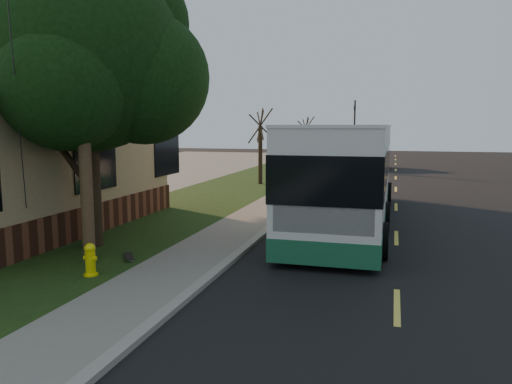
# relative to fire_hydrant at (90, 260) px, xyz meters

# --- Properties ---
(ground) EXTENTS (120.00, 120.00, 0.00)m
(ground) POSITION_rel_fire_hydrant_xyz_m (2.60, 0.00, -0.43)
(ground) COLOR black
(ground) RESTS_ON ground
(road) EXTENTS (8.00, 80.00, 0.01)m
(road) POSITION_rel_fire_hydrant_xyz_m (6.60, 10.00, -0.43)
(road) COLOR black
(road) RESTS_ON ground
(curb) EXTENTS (0.25, 80.00, 0.12)m
(curb) POSITION_rel_fire_hydrant_xyz_m (2.60, 10.00, -0.37)
(curb) COLOR gray
(curb) RESTS_ON ground
(sidewalk) EXTENTS (2.00, 80.00, 0.08)m
(sidewalk) POSITION_rel_fire_hydrant_xyz_m (1.60, 10.00, -0.39)
(sidewalk) COLOR slate
(sidewalk) RESTS_ON ground
(grass_verge) EXTENTS (5.00, 80.00, 0.07)m
(grass_verge) POSITION_rel_fire_hydrant_xyz_m (-1.90, 10.00, -0.40)
(grass_verge) COLOR black
(grass_verge) RESTS_ON ground
(fire_hydrant) EXTENTS (0.32, 0.32, 0.74)m
(fire_hydrant) POSITION_rel_fire_hydrant_xyz_m (0.00, 0.00, 0.00)
(fire_hydrant) COLOR yellow
(fire_hydrant) RESTS_ON grass_verge
(utility_pole) EXTENTS (2.86, 3.21, 9.07)m
(utility_pole) POSITION_rel_fire_hydrant_xyz_m (-0.71, 0.99, 4.20)
(utility_pole) COLOR #473321
(utility_pole) RESTS_ON ground
(leafy_tree) EXTENTS (6.30, 6.00, 7.80)m
(leafy_tree) POSITION_rel_fire_hydrant_xyz_m (-1.57, 2.65, 4.73)
(leafy_tree) COLOR black
(leafy_tree) RESTS_ON grass_verge
(bare_tree_near) EXTENTS (1.38, 1.21, 4.31)m
(bare_tree_near) POSITION_rel_fire_hydrant_xyz_m (-0.90, 18.00, 1.72)
(bare_tree_near) COLOR black
(bare_tree_near) RESTS_ON grass_verge
(bare_tree_far) EXTENTS (1.38, 1.21, 4.03)m
(bare_tree_far) POSITION_rel_fire_hydrant_xyz_m (-0.40, 30.00, 1.57)
(bare_tree_far) COLOR black
(bare_tree_far) RESTS_ON grass_verge
(traffic_signal) EXTENTS (0.18, 0.22, 5.50)m
(traffic_signal) POSITION_rel_fire_hydrant_xyz_m (3.10, 34.00, 2.73)
(traffic_signal) COLOR #2D2D30
(traffic_signal) RESTS_ON ground
(transit_bus) EXTENTS (2.91, 12.62, 3.41)m
(transit_bus) POSITION_rel_fire_hydrant_xyz_m (4.93, 7.97, 1.39)
(transit_bus) COLOR silver
(transit_bus) RESTS_ON ground
(skateboard_main) EXTENTS (0.61, 0.76, 0.07)m
(skateboard_main) POSITION_rel_fire_hydrant_xyz_m (0.10, 1.50, -0.31)
(skateboard_main) COLOR black
(skateboard_main) RESTS_ON grass_verge
(dumpster) EXTENTS (1.50, 1.24, 1.25)m
(dumpster) POSITION_rel_fire_hydrant_xyz_m (-6.74, 8.71, 0.23)
(dumpster) COLOR black
(dumpster) RESTS_ON building_lot
(distant_car) EXTENTS (2.21, 4.93, 1.65)m
(distant_car) POSITION_rel_fire_hydrant_xyz_m (5.05, 30.46, 0.39)
(distant_car) COLOR black
(distant_car) RESTS_ON ground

